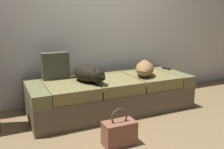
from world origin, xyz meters
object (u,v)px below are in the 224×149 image
at_px(dog_dark, 89,74).
at_px(handbag, 119,133).
at_px(couch, 110,94).
at_px(dog_tan, 145,68).
at_px(tv_remote, 166,68).
at_px(throw_pillow, 55,66).

distance_m(dog_dark, handbag, 0.91).
bearing_deg(dog_dark, couch, 16.16).
bearing_deg(dog_tan, handbag, -134.12).
bearing_deg(tv_remote, dog_dark, 178.25).
relative_size(couch, throw_pillow, 6.26).
height_order(couch, dog_dark, dog_dark).
bearing_deg(dog_tan, throw_pillow, 164.17).
distance_m(throw_pillow, handbag, 1.29).
xyz_separation_m(dog_dark, tv_remote, (1.32, 0.21, -0.10)).
relative_size(throw_pillow, handbag, 0.90).
bearing_deg(throw_pillow, couch, -19.82).
bearing_deg(couch, dog_tan, -9.99).
bearing_deg(tv_remote, dog_tan, -170.00).
xyz_separation_m(couch, dog_tan, (0.47, -0.08, 0.32)).
bearing_deg(throw_pillow, handbag, -73.42).
xyz_separation_m(dog_dark, throw_pillow, (-0.33, 0.34, 0.06)).
bearing_deg(handbag, dog_dark, 90.80).
height_order(tv_remote, handbag, tv_remote).
distance_m(tv_remote, throw_pillow, 1.67).
xyz_separation_m(dog_dark, dog_tan, (0.81, 0.01, -0.01)).
xyz_separation_m(tv_remote, throw_pillow, (-1.65, 0.13, 0.16)).
bearing_deg(throw_pillow, dog_dark, -45.58).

